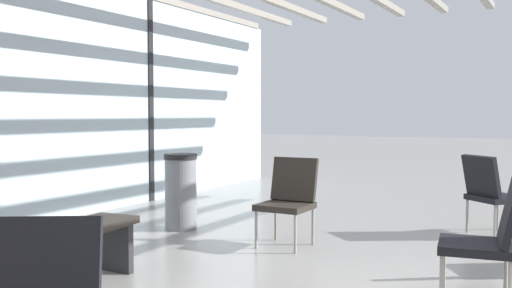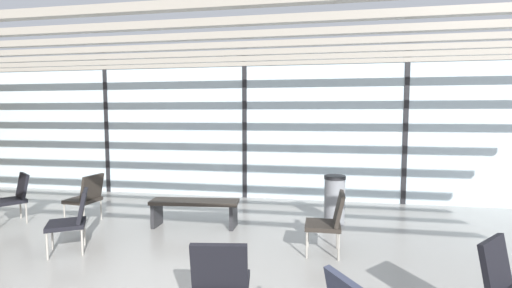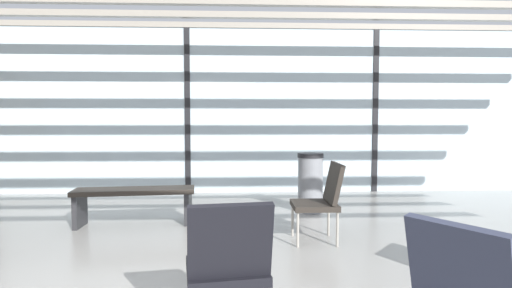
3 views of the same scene
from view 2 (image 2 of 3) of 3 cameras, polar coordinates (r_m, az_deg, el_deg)
name	(u,v)px [view 2 (image 2 of 3)]	position (r m, az deg, el deg)	size (l,w,h in m)	color
glass_curtain_wall	(245,133)	(8.23, -1.77, 1.85)	(14.00, 0.08, 3.03)	silver
window_mullion_0	(108,131)	(9.59, -22.70, 1.90)	(0.10, 0.12, 3.03)	black
window_mullion_1	(245,133)	(8.23, -1.77, 1.85)	(0.10, 0.12, 3.03)	black
window_mullion_2	(405,134)	(8.24, 22.78, 1.48)	(0.10, 0.12, 3.03)	black
ceiling_slats	(194,31)	(5.16, -9.85, 17.48)	(13.72, 6.72, 0.10)	gray
parked_airplane	(315,107)	(13.99, 9.45, 5.86)	(14.60, 4.42, 4.42)	#B2BCD6
lounge_chair_0	(87,195)	(7.08, -25.54, -7.45)	(0.58, 0.54, 0.87)	#28231E
lounge_chair_1	(221,278)	(3.37, -5.59, -20.67)	(0.55, 0.59, 0.87)	black
lounge_chair_2	(512,288)	(3.85, 35.80, -18.18)	(0.71, 0.71, 0.87)	black
lounge_chair_3	(73,217)	(5.72, -27.31, -10.37)	(0.70, 0.68, 0.87)	black
lounge_chair_5	(329,219)	(5.12, 11.69, -11.71)	(0.53, 0.48, 0.87)	#28231E
lounge_chair_6	(15,195)	(7.74, -34.25, -6.80)	(0.69, 0.70, 0.87)	black
waiting_bench	(195,206)	(6.27, -9.81, -9.83)	(1.53, 0.55, 0.47)	#28231E
trash_bin	(335,199)	(6.51, 12.49, -8.68)	(0.38, 0.38, 0.86)	slate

